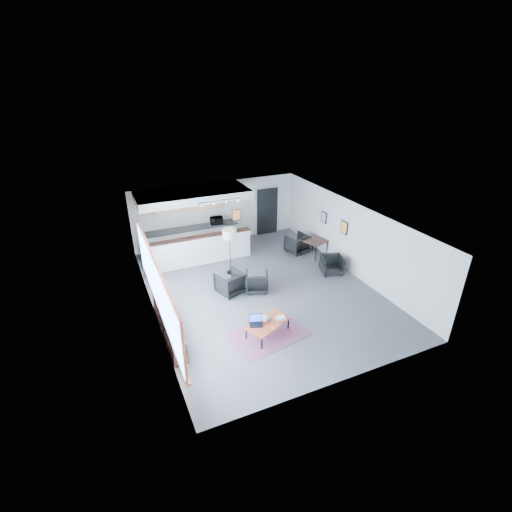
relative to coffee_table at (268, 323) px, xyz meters
name	(u,v)px	position (x,y,z in m)	size (l,w,h in m)	color
room	(261,255)	(0.82, 2.21, 0.93)	(7.02, 9.02, 2.62)	#49494B
window	(157,287)	(-2.65, 1.31, 1.08)	(0.10, 5.95, 1.66)	#8CBFFF
console	(169,323)	(-2.48, 1.16, -0.05)	(0.35, 3.00, 0.80)	#341A12
kitchenette	(194,221)	(-0.38, 5.92, 1.01)	(4.20, 1.96, 2.60)	white
doorway	(267,211)	(3.12, 6.63, 0.70)	(1.10, 0.12, 2.15)	black
track_light	(220,201)	(0.23, 4.41, 2.15)	(1.60, 0.07, 0.15)	silver
wall_art_lower	(344,228)	(4.28, 2.61, 1.18)	(0.03, 0.38, 0.48)	black
wall_art_upper	(324,217)	(4.28, 3.91, 1.13)	(0.03, 0.34, 0.44)	black
kilim_rug	(268,334)	(0.00, 0.00, -0.37)	(2.31, 1.78, 0.01)	#5F314A
coffee_table	(268,323)	(0.00, 0.00, 0.00)	(1.40, 1.11, 0.40)	maroon
laptop	(256,321)	(-0.32, 0.09, 0.11)	(0.43, 0.39, 0.26)	black
ceramic_pot	(266,318)	(-0.02, 0.05, 0.15)	(0.24, 0.24, 0.24)	gray
book_stack	(281,318)	(0.39, 0.00, 0.07)	(0.28, 0.23, 0.08)	silver
coaster	(273,327)	(0.02, -0.25, 0.03)	(0.11, 0.11, 0.01)	#E5590C
armchair_left	(230,282)	(-0.18, 2.49, 0.04)	(0.79, 0.74, 0.82)	black
armchair_right	(257,281)	(0.68, 2.26, 0.00)	(0.72, 0.68, 0.74)	black
floor_lamp	(229,235)	(0.31, 3.78, 1.10)	(0.52, 0.52, 1.69)	black
dining_table	(315,242)	(3.82, 3.73, 0.25)	(1.03, 1.03, 0.68)	#341A12
dining_chair_near	(332,266)	(3.63, 2.24, -0.05)	(0.62, 0.58, 0.64)	black
dining_chair_far	(297,244)	(3.38, 4.33, -0.03)	(0.68, 0.63, 0.70)	black
microwave	(216,220)	(0.68, 6.36, 0.73)	(0.51, 0.28, 0.34)	black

